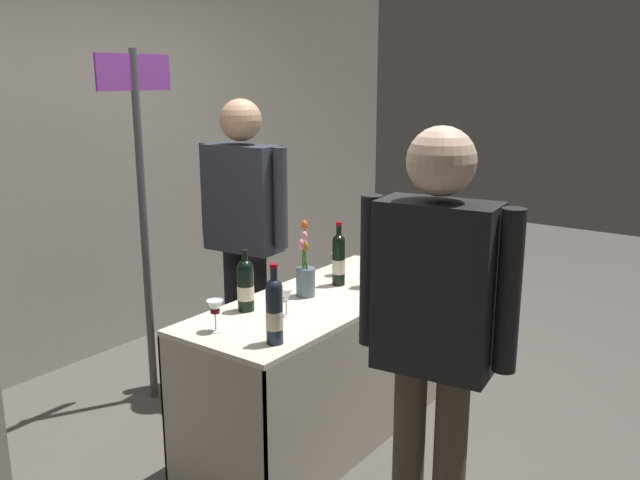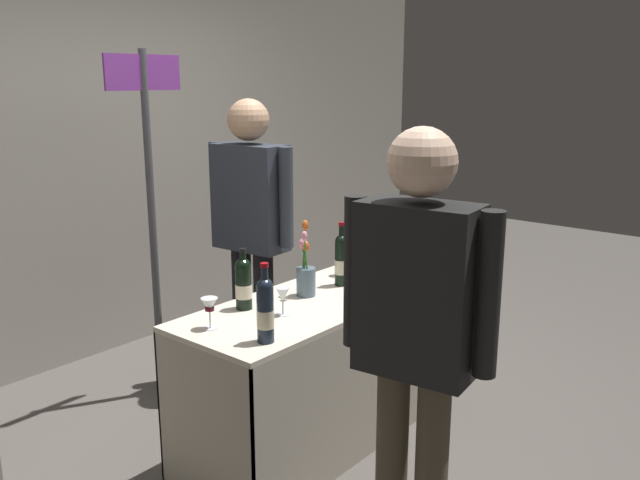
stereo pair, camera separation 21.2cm
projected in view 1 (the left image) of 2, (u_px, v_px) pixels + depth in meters
ground_plane at (320, 436)px, 3.58m from camera, size 12.00×12.00×0.00m
back_partition at (78, 139)px, 4.35m from camera, size 7.27×0.12×2.96m
tasting_table at (320, 344)px, 3.46m from camera, size 1.59×0.62×0.78m
featured_wine_bottle at (246, 284)px, 3.18m from camera, size 0.08×0.08×0.30m
display_bottle_0 at (339, 259)px, 3.57m from camera, size 0.07×0.07×0.35m
display_bottle_1 at (370, 264)px, 3.55m from camera, size 0.08×0.08×0.29m
display_bottle_2 at (413, 250)px, 3.79m from camera, size 0.08×0.08×0.33m
display_bottle_3 at (381, 252)px, 3.73m from camera, size 0.07×0.07×0.34m
display_bottle_4 at (274, 310)px, 2.78m from camera, size 0.07×0.07×0.35m
wine_glass_near_vendor at (215, 309)px, 2.92m from camera, size 0.08×0.08×0.14m
wine_glass_mid at (286, 296)px, 3.11m from camera, size 0.07×0.07×0.13m
wine_glass_near_taster at (337, 260)px, 3.76m from camera, size 0.07×0.07×0.13m
flower_vase at (305, 275)px, 3.39m from camera, size 0.10×0.10×0.39m
vendor_presenter at (243, 218)px, 3.92m from camera, size 0.24×0.61×1.75m
taster_foreground_right at (435, 321)px, 2.35m from camera, size 0.26×0.58×1.72m
booth_signpost at (142, 190)px, 3.73m from camera, size 0.49×0.04×2.02m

